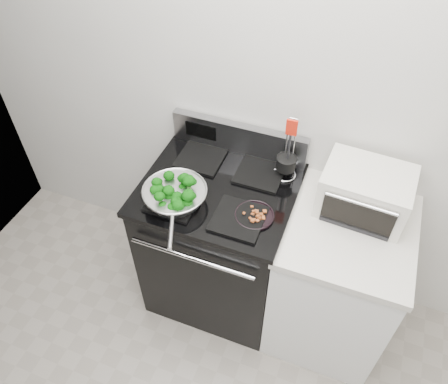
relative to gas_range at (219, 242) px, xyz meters
The scene contains 8 objects.
back_wall 0.97m from the gas_range, 48.22° to the left, with size 4.00×0.02×2.70m, color silver.
gas_range is the anchor object (origin of this frame).
counter 0.69m from the gas_range, ahead, with size 0.62×0.68×0.92m.
skillet 0.57m from the gas_range, 132.69° to the right, with size 0.32×0.49×0.07m.
broccoli_pile 0.58m from the gas_range, 133.27° to the right, with size 0.25×0.25×0.09m, color black, non-canonical shape.
bacon_plate 0.55m from the gas_range, 28.34° to the right, with size 0.19×0.19×0.04m.
utensil_holder 0.64m from the gas_range, 34.67° to the left, with size 0.12×0.12×0.37m.
toaster_oven 0.90m from the gas_range, 11.09° to the left, with size 0.43×0.34×0.24m.
Camera 1 is at (0.29, -0.05, 2.54)m, focal length 35.00 mm.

